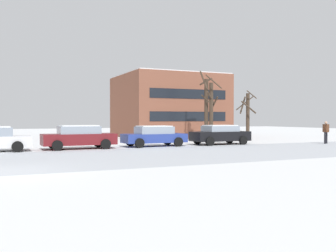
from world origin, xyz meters
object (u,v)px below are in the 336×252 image
Objects in this scene: parked_car_maroon at (79,137)px; parked_car_black at (220,134)px; parked_car_blue at (154,136)px; pedestrian_crossing at (326,131)px.

parked_car_black is at bearing -0.95° from parked_car_maroon.
parked_car_blue is 13.37m from pedestrian_crossing.
parked_car_black is (10.40, -0.17, -0.02)m from parked_car_maroon.
parked_car_blue is 1.00× the size of parked_car_black.
parked_car_maroon is at bearing -179.10° from parked_car_blue.
parked_car_blue is (5.20, 0.08, -0.04)m from parked_car_maroon.
parked_car_maroon is 5.20m from parked_car_blue.
pedestrian_crossing is (7.86, -2.59, 0.26)m from parked_car_black.
parked_car_blue is at bearing 177.19° from parked_car_black.
pedestrian_crossing reaches higher than parked_car_black.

